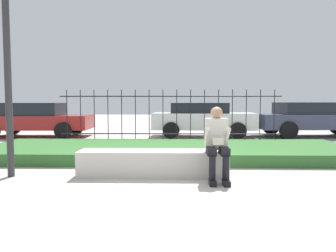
{
  "coord_description": "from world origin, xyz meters",
  "views": [
    {
      "loc": [
        0.18,
        -5.9,
        1.34
      ],
      "look_at": [
        -0.03,
        3.09,
        0.69
      ],
      "focal_mm": 35.0,
      "sensor_mm": 36.0,
      "label": 1
    }
  ],
  "objects_px": {
    "stone_bench": "(153,164)",
    "car_parked_left": "(35,119)",
    "car_parked_center": "(203,118)",
    "street_lamp": "(6,27)",
    "person_seated_reader": "(217,140)",
    "car_parked_right": "(314,118)"
  },
  "relations": [
    {
      "from": "car_parked_right",
      "to": "car_parked_left",
      "type": "bearing_deg",
      "value": 177.74
    },
    {
      "from": "stone_bench",
      "to": "car_parked_left",
      "type": "relative_size",
      "value": 0.63
    },
    {
      "from": "person_seated_reader",
      "to": "car_parked_center",
      "type": "bearing_deg",
      "value": 87.27
    },
    {
      "from": "stone_bench",
      "to": "person_seated_reader",
      "type": "bearing_deg",
      "value": -16.2
    },
    {
      "from": "person_seated_reader",
      "to": "stone_bench",
      "type": "bearing_deg",
      "value": 163.8
    },
    {
      "from": "car_parked_center",
      "to": "street_lamp",
      "type": "xyz_separation_m",
      "value": [
        -4.02,
        -6.99,
        1.95
      ]
    },
    {
      "from": "car_parked_right",
      "to": "car_parked_center",
      "type": "height_order",
      "value": "car_parked_right"
    },
    {
      "from": "street_lamp",
      "to": "person_seated_reader",
      "type": "bearing_deg",
      "value": -2.94
    },
    {
      "from": "car_parked_left",
      "to": "street_lamp",
      "type": "bearing_deg",
      "value": -71.88
    },
    {
      "from": "car_parked_center",
      "to": "car_parked_left",
      "type": "bearing_deg",
      "value": -175.97
    },
    {
      "from": "person_seated_reader",
      "to": "street_lamp",
      "type": "bearing_deg",
      "value": 177.06
    },
    {
      "from": "stone_bench",
      "to": "car_parked_center",
      "type": "distance_m",
      "value": 7.02
    },
    {
      "from": "car_parked_right",
      "to": "car_parked_left",
      "type": "xyz_separation_m",
      "value": [
        -10.89,
        -0.3,
        -0.02
      ]
    },
    {
      "from": "stone_bench",
      "to": "street_lamp",
      "type": "xyz_separation_m",
      "value": [
        -2.56,
        -0.14,
        2.45
      ]
    },
    {
      "from": "stone_bench",
      "to": "car_parked_left",
      "type": "height_order",
      "value": "car_parked_left"
    },
    {
      "from": "person_seated_reader",
      "to": "street_lamp",
      "type": "height_order",
      "value": "street_lamp"
    },
    {
      "from": "street_lamp",
      "to": "stone_bench",
      "type": "bearing_deg",
      "value": 3.02
    },
    {
      "from": "person_seated_reader",
      "to": "car_parked_center",
      "type": "height_order",
      "value": "car_parked_center"
    },
    {
      "from": "person_seated_reader",
      "to": "car_parked_center",
      "type": "relative_size",
      "value": 0.32
    },
    {
      "from": "person_seated_reader",
      "to": "car_parked_left",
      "type": "xyz_separation_m",
      "value": [
        -6.19,
        7.01,
        0.02
      ]
    },
    {
      "from": "person_seated_reader",
      "to": "car_parked_right",
      "type": "relative_size",
      "value": 0.27
    },
    {
      "from": "car_parked_left",
      "to": "street_lamp",
      "type": "height_order",
      "value": "street_lamp"
    }
  ]
}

